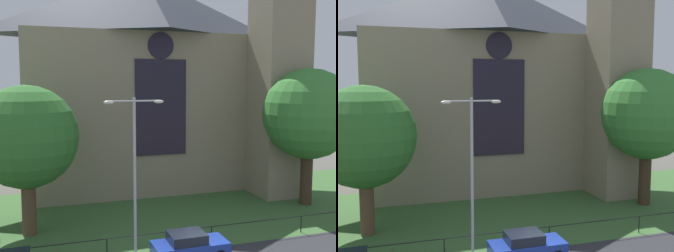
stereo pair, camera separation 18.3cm
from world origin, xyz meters
The scene contains 8 objects.
ground centered at (0.00, 10.00, 0.00)m, with size 160.00×160.00×0.00m, color #56544C.
grass_verge centered at (0.00, 8.00, 0.00)m, with size 120.00×20.00×0.01m, color #3D6633.
church_building centered at (2.47, 18.56, 10.27)m, with size 23.20×16.20×26.00m.
iron_railing centered at (1.69, 2.50, 0.95)m, with size 25.53×0.07×1.13m.
tree_left_near centered at (-8.85, 7.62, 6.32)m, with size 6.57×6.57×9.65m.
tree_right_near centered at (12.30, 7.78, 7.27)m, with size 7.19×7.19×10.91m.
streetlamp_near centered at (-3.06, 2.40, 5.64)m, with size 3.37×0.26×8.97m.
parked_car_blue centered at (-0.31, 1.03, 0.74)m, with size 4.21×2.04×1.51m.
Camera 2 is at (-7.90, -19.36, 9.77)m, focal length 43.40 mm.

